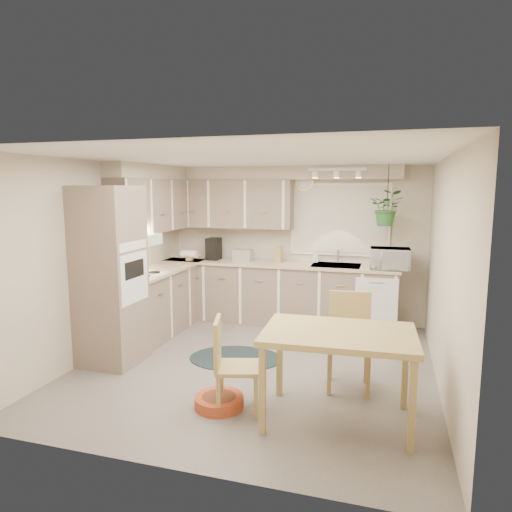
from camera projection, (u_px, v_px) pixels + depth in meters
name	position (u px, v px, depth m)	size (l,w,h in m)	color
floor	(256.00, 366.00, 5.37)	(4.20, 4.20, 0.00)	slate
ceiling	(256.00, 158.00, 5.02)	(4.20, 4.20, 0.00)	white
wall_back	(294.00, 244.00, 7.18)	(4.00, 0.04, 2.40)	beige
wall_front	(171.00, 313.00, 3.20)	(4.00, 0.04, 2.40)	beige
wall_left	(105.00, 258.00, 5.76)	(0.04, 4.20, 2.40)	beige
wall_right	(445.00, 275.00, 4.63)	(0.04, 4.20, 2.40)	beige
base_cab_left	(161.00, 301.00, 6.61)	(0.60, 1.85, 0.90)	gray
base_cab_back	(277.00, 294.00, 7.07)	(3.60, 0.60, 0.90)	gray
counter_left	(161.00, 269.00, 6.54)	(0.64, 1.89, 0.04)	beige
counter_back	(277.00, 264.00, 6.99)	(3.64, 0.64, 0.04)	beige
oven_stack	(110.00, 276.00, 5.33)	(0.65, 0.65, 2.10)	gray
wall_oven_face	(134.00, 278.00, 5.24)	(0.02, 0.56, 0.58)	white
upper_cab_left	(155.00, 205.00, 6.56)	(0.35, 2.00, 0.75)	gray
upper_cab_back	(230.00, 204.00, 7.21)	(2.00, 0.35, 0.75)	gray
soffit_left	(152.00, 172.00, 6.50)	(0.30, 2.00, 0.20)	beige
soffit_back	(280.00, 173.00, 6.94)	(3.60, 0.30, 0.20)	beige
cooktop	(140.00, 275.00, 5.99)	(0.52, 0.58, 0.02)	white
range_hood	(138.00, 240.00, 5.93)	(0.40, 0.60, 0.14)	white
window_blinds	(339.00, 220.00, 6.90)	(1.40, 0.02, 1.00)	white
window_frame	(339.00, 220.00, 6.91)	(1.50, 0.02, 1.10)	white
sink	(336.00, 268.00, 6.75)	(0.70, 0.48, 0.10)	#A6A8AD
dishwasher_front	(376.00, 307.00, 6.35)	(0.58, 0.01, 0.83)	white
track_light_bar	(337.00, 169.00, 6.30)	(0.80, 0.04, 0.04)	white
wall_clock	(304.00, 181.00, 6.97)	(0.30, 0.30, 0.03)	#E7AD51
dining_table	(338.00, 376.00, 4.05)	(1.32, 0.88, 0.83)	tan
chair_left	(238.00, 365.00, 4.25)	(0.41, 0.41, 0.88)	tan
chair_back	(349.00, 343.00, 4.69)	(0.46, 0.46, 0.99)	tan
braided_rug	(236.00, 358.00, 5.60)	(1.15, 0.86, 0.01)	black
pet_bed	(219.00, 402.00, 4.35)	(0.47, 0.47, 0.11)	#BE5026
microwave	(390.00, 256.00, 6.40)	(0.54, 0.30, 0.37)	white
soap_bottle	(315.00, 260.00, 6.97)	(0.08, 0.18, 0.08)	white
hanging_plant	(387.00, 212.00, 6.33)	(0.45, 0.50, 0.39)	#2B6629
coffee_maker	(214.00, 249.00, 7.26)	(0.20, 0.24, 0.35)	black
toaster	(243.00, 255.00, 7.16)	(0.30, 0.17, 0.18)	#A6A8AD
knife_block	(278.00, 254.00, 7.02)	(0.11, 0.11, 0.25)	tan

